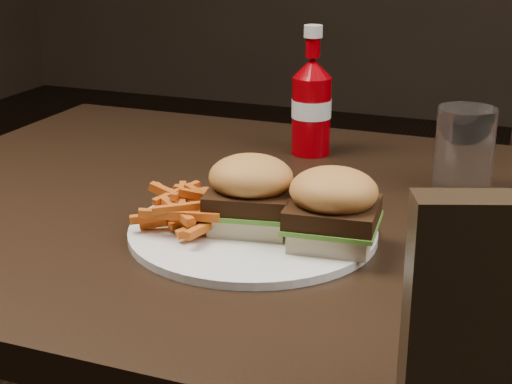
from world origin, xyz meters
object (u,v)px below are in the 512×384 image
(plate, at_px, (253,231))
(dining_table, at_px, (315,227))
(ketchup_bottle, at_px, (311,116))
(tumbler, at_px, (464,153))

(plate, bearing_deg, dining_table, 64.36)
(ketchup_bottle, relative_size, tumbler, 0.99)
(dining_table, distance_m, ketchup_bottle, 0.27)
(plate, bearing_deg, ketchup_bottle, 96.26)
(dining_table, xyz_separation_m, tumbler, (0.16, 0.14, 0.08))
(plate, height_order, tumbler, tumbler)
(tumbler, bearing_deg, ketchup_bottle, 158.16)
(plate, relative_size, ketchup_bottle, 2.41)
(dining_table, distance_m, plate, 0.11)
(plate, xyz_separation_m, tumbler, (0.20, 0.24, 0.05))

